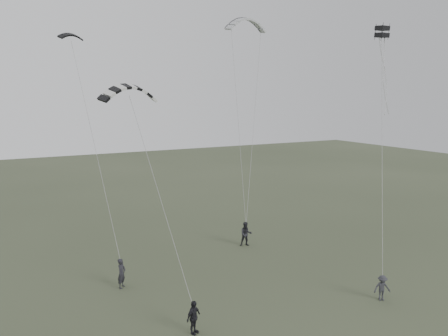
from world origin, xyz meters
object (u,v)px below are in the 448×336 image
flyer_left (122,273)px  flyer_right (246,234)px  kite_striped (129,86)px  kite_dark_small (71,35)px  flyer_center (194,317)px  flyer_far (382,288)px  kite_box (382,32)px  kite_pale_large (246,19)px

flyer_left → flyer_right: flyer_right is taller
flyer_right → kite_striped: kite_striped is taller
flyer_left → kite_dark_small: kite_dark_small is taller
flyer_left → flyer_center: (1.70, -6.84, -0.07)m
flyer_left → flyer_far: size_ratio=1.23×
kite_striped → kite_box: 16.79m
flyer_far → kite_striped: bearing=169.7°
flyer_far → flyer_center: bearing=-167.1°
flyer_center → kite_box: 21.30m
flyer_right → flyer_center: size_ratio=1.13×
flyer_center → flyer_far: (10.92, -1.81, -0.10)m
flyer_right → flyer_far: flyer_right is taller
kite_pale_large → flyer_left: bearing=-150.4°
flyer_center → flyer_far: flyer_center is taller
flyer_left → kite_dark_small: 15.72m
flyer_far → kite_striped: kite_striped is taller
flyer_left → kite_dark_small: bearing=54.2°
flyer_left → kite_pale_large: (13.95, 8.81, 17.23)m
kite_dark_small → kite_pale_large: size_ratio=0.41×
kite_pale_large → flyer_right: bearing=-122.8°
kite_dark_small → kite_striped: (1.82, -6.71, -3.45)m
flyer_far → kite_striped: 18.22m
flyer_center → flyer_far: bearing=-38.3°
flyer_right → flyer_far: (2.08, -11.57, -0.21)m
flyer_far → kite_box: bearing=72.0°
kite_pale_large → kite_striped: size_ratio=1.18×
flyer_left → flyer_right: (10.53, 2.92, 0.03)m
flyer_left → flyer_far: bearing=-82.5°
flyer_left → flyer_far: flyer_left is taller
flyer_left → flyer_far: 15.30m
kite_dark_small → kite_pale_large: (15.21, 3.05, 2.66)m
kite_dark_small → flyer_far: bearing=-65.4°
flyer_left → flyer_right: bearing=-32.6°
kite_striped → flyer_far: bearing=-42.2°
flyer_left → flyer_center: size_ratio=1.09×
flyer_right → flyer_center: bearing=-110.9°
flyer_center → kite_box: size_ratio=2.30×
kite_striped → flyer_left: bearing=111.1°
flyer_left → kite_striped: kite_striped is taller
flyer_center → kite_pale_large: kite_pale_large is taller
kite_dark_small → kite_striped: 7.76m
kite_dark_small → kite_pale_large: bearing=-7.9°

